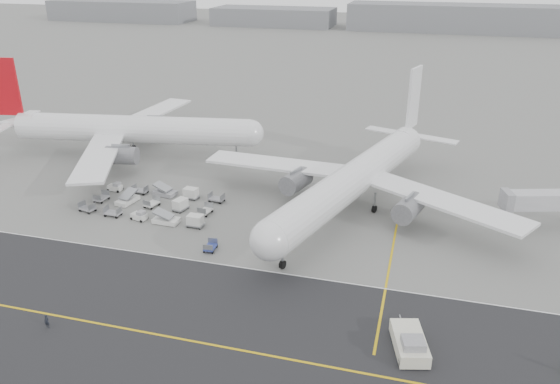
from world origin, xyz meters
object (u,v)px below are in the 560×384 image
(jet_bridge, at_px, (554,202))
(airliner_b, at_px, (357,177))
(ground_crew_a, at_px, (47,321))
(airliner_a, at_px, (127,129))
(pushback_tug, at_px, (410,343))

(jet_bridge, bearing_deg, airliner_b, 166.07)
(ground_crew_a, bearing_deg, jet_bridge, 33.25)
(airliner_b, distance_m, ground_crew_a, 49.84)
(airliner_a, xyz_separation_m, ground_crew_a, (20.42, -53.86, -4.84))
(pushback_tug, xyz_separation_m, jet_bridge, (19.04, 35.01, 3.15))
(pushback_tug, bearing_deg, ground_crew_a, 175.15)
(jet_bridge, height_order, ground_crew_a, jet_bridge)
(airliner_a, height_order, ground_crew_a, airliner_a)
(airliner_b, bearing_deg, ground_crew_a, -108.15)
(jet_bridge, bearing_deg, airliner_a, 154.77)
(airliner_a, relative_size, airliner_b, 1.04)
(pushback_tug, bearing_deg, jet_bridge, 46.78)
(jet_bridge, bearing_deg, ground_crew_a, -160.93)
(jet_bridge, distance_m, ground_crew_a, 71.90)
(pushback_tug, bearing_deg, airliner_a, 127.11)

